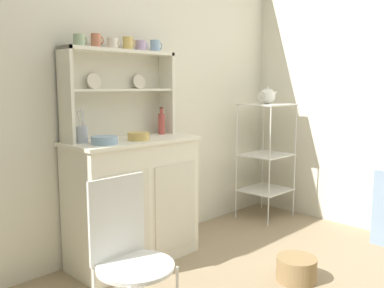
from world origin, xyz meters
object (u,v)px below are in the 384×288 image
bakers_rack (266,149)px  wire_chair (128,249)px  hutch_shelf_unit (118,87)px  porcelain_teapot (267,96)px  jam_bottle (162,123)px  hutch_cabinet (133,199)px  floor_basket (296,269)px  bowl_mixing_large (104,140)px  utensil_jar (82,134)px  cup_sage_0 (79,40)px

bakers_rack → wire_chair: bearing=-161.2°
hutch_shelf_unit → wire_chair: bearing=-123.5°
porcelain_teapot → jam_bottle: bearing=171.4°
hutch_cabinet → floor_basket: hutch_cabinet is taller
porcelain_teapot → bowl_mixing_large: bearing=179.5°
wire_chair → utensil_jar: (0.31, 0.91, 0.44)m
bowl_mixing_large → hutch_shelf_unit: bearing=40.4°
wire_chair → cup_sage_0: (0.34, 0.95, 1.05)m
utensil_jar → bowl_mixing_large: bearing=-64.0°
cup_sage_0 → utensil_jar: cup_sage_0 is taller
floor_basket → porcelain_teapot: (0.95, 0.92, 1.10)m
hutch_shelf_unit → jam_bottle: (0.35, -0.08, -0.28)m
floor_basket → cup_sage_0: bearing=127.7°
floor_basket → cup_sage_0: 2.06m
cup_sage_0 → utensil_jar: bearing=-126.3°
floor_basket → hutch_shelf_unit: bearing=115.5°
jam_bottle → utensil_jar: 0.70m
hutch_shelf_unit → floor_basket: hutch_shelf_unit is taller
hutch_shelf_unit → bakers_rack: bearing=-9.4°
hutch_cabinet → hutch_shelf_unit: bearing=90.0°
hutch_shelf_unit → floor_basket: bearing=-64.5°
wire_chair → jam_bottle: (1.00, 0.92, 0.47)m
bowl_mixing_large → jam_bottle: 0.65m
porcelain_teapot → cup_sage_0: bearing=173.4°
bakers_rack → porcelain_teapot: (-0.00, -0.00, 0.50)m
jam_bottle → bowl_mixing_large: bearing=-165.7°
hutch_shelf_unit → jam_bottle: 0.45m
hutch_shelf_unit → bowl_mixing_large: 0.50m
floor_basket → jam_bottle: size_ratio=1.23×
cup_sage_0 → jam_bottle: bearing=-3.1°
bowl_mixing_large → jam_bottle: size_ratio=0.81×
hutch_shelf_unit → bowl_mixing_large: (-0.28, -0.23, -0.34)m
bakers_rack → bowl_mixing_large: bakers_rack is taller
bowl_mixing_large → utensil_jar: utensil_jar is taller
floor_basket → bakers_rack: bearing=43.9°
floor_basket → porcelain_teapot: size_ratio=1.11×
bakers_rack → jam_bottle: 1.22m
hutch_shelf_unit → cup_sage_0: bearing=-172.9°
floor_basket → bowl_mixing_large: bearing=131.7°
bakers_rack → bowl_mixing_large: 1.81m
hutch_shelf_unit → bowl_mixing_large: hutch_shelf_unit is taller
floor_basket → utensil_jar: (-0.91, 1.09, 0.88)m
wire_chair → bowl_mixing_large: bearing=71.3°
hutch_cabinet → wire_chair: size_ratio=1.12×
bakers_rack → utensil_jar: size_ratio=4.76×
porcelain_teapot → hutch_cabinet: bearing=176.6°
floor_basket → utensil_jar: 1.67m
hutch_cabinet → cup_sage_0: 1.15m
hutch_cabinet → bakers_rack: bearing=-3.4°
floor_basket → jam_bottle: (-0.21, 1.10, 0.91)m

